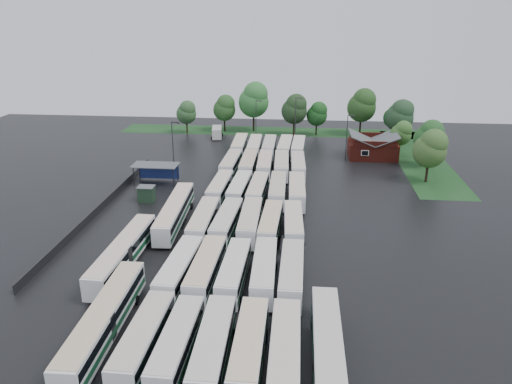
# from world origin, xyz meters

# --- Properties ---
(ground) EXTENTS (160.00, 160.00, 0.00)m
(ground) POSITION_xyz_m (0.00, 0.00, 0.00)
(ground) COLOR black
(ground) RESTS_ON ground
(brick_building) EXTENTS (10.07, 8.60, 5.39)m
(brick_building) POSITION_xyz_m (24.00, 42.77, 1.87)
(brick_building) COLOR maroon
(brick_building) RESTS_ON ground
(wash_shed) EXTENTS (8.20, 4.20, 3.58)m
(wash_shed) POSITION_xyz_m (-17.20, 22.02, 2.99)
(wash_shed) COLOR #2D2D30
(wash_shed) RESTS_ON ground
(utility_hut) EXTENTS (2.70, 2.20, 2.62)m
(utility_hut) POSITION_xyz_m (-16.20, 12.60, 1.32)
(utility_hut) COLOR #1B3420
(utility_hut) RESTS_ON ground
(grass_strip_north) EXTENTS (80.00, 10.00, 0.01)m
(grass_strip_north) POSITION_xyz_m (2.00, 64.80, 0.01)
(grass_strip_north) COLOR #19431A
(grass_strip_north) RESTS_ON ground
(grass_strip_east) EXTENTS (10.00, 50.00, 0.01)m
(grass_strip_east) POSITION_xyz_m (34.00, 42.80, 0.01)
(grass_strip_east) COLOR #19431A
(grass_strip_east) RESTS_ON ground
(west_fence) EXTENTS (0.10, 50.00, 1.20)m
(west_fence) POSITION_xyz_m (-22.20, 8.00, 0.60)
(west_fence) COLOR #2D2D30
(west_fence) RESTS_ON ground
(bus_r0c0) EXTENTS (2.77, 12.22, 3.39)m
(bus_r0c0) POSITION_xyz_m (-4.52, -25.78, 1.87)
(bus_r0c0) COLOR white
(bus_r0c0) RESTS_ON ground
(bus_r0c1) EXTENTS (2.68, 11.91, 3.31)m
(bus_r0c1) POSITION_xyz_m (-1.39, -26.04, 1.82)
(bus_r0c1) COLOR white
(bus_r0c1) RESTS_ON ground
(bus_r0c2) EXTENTS (2.89, 12.46, 3.45)m
(bus_r0c2) POSITION_xyz_m (1.91, -26.23, 1.90)
(bus_r0c2) COLOR white
(bus_r0c2) RESTS_ON ground
(bus_r0c3) EXTENTS (2.64, 12.16, 3.38)m
(bus_r0c3) POSITION_xyz_m (5.10, -26.02, 1.86)
(bus_r0c3) COLOR white
(bus_r0c3) RESTS_ON ground
(bus_r0c4) EXTENTS (2.75, 12.33, 3.42)m
(bus_r0c4) POSITION_xyz_m (8.26, -26.15, 1.88)
(bus_r0c4) COLOR white
(bus_r0c4) RESTS_ON ground
(bus_r1c0) EXTENTS (3.16, 12.35, 3.41)m
(bus_r1c0) POSITION_xyz_m (-4.41, -12.74, 1.87)
(bus_r1c0) COLOR white
(bus_r1c0) RESTS_ON ground
(bus_r1c1) EXTENTS (2.86, 12.45, 3.45)m
(bus_r1c1) POSITION_xyz_m (-1.37, -12.59, 1.90)
(bus_r1c1) COLOR white
(bus_r1c1) RESTS_ON ground
(bus_r1c2) EXTENTS (2.71, 11.99, 3.33)m
(bus_r1c2) POSITION_xyz_m (1.87, -12.56, 1.83)
(bus_r1c2) COLOR white
(bus_r1c2) RESTS_ON ground
(bus_r1c3) EXTENTS (2.93, 12.23, 3.38)m
(bus_r1c3) POSITION_xyz_m (5.30, -12.19, 1.86)
(bus_r1c3) COLOR white
(bus_r1c3) RESTS_ON ground
(bus_r1c4) EXTENTS (2.64, 12.18, 3.39)m
(bus_r1c4) POSITION_xyz_m (8.42, -12.49, 1.86)
(bus_r1c4) COLOR white
(bus_r1c4) RESTS_ON ground
(bus_r2c0) EXTENTS (2.72, 12.40, 3.45)m
(bus_r2c0) POSITION_xyz_m (-4.31, 0.92, 1.90)
(bus_r2c0) COLOR white
(bus_r2c0) RESTS_ON ground
(bus_r2c1) EXTENTS (3.13, 12.25, 3.38)m
(bus_r2c1) POSITION_xyz_m (-1.08, 1.15, 1.86)
(bus_r2c1) COLOR white
(bus_r2c1) RESTS_ON ground
(bus_r2c2) EXTENTS (2.82, 12.41, 3.44)m
(bus_r2c2) POSITION_xyz_m (2.19, 1.48, 1.89)
(bus_r2c2) COLOR white
(bus_r2c2) RESTS_ON ground
(bus_r2c3) EXTENTS (2.85, 11.91, 3.30)m
(bus_r2c3) POSITION_xyz_m (5.10, 1.07, 1.81)
(bus_r2c3) COLOR white
(bus_r2c3) RESTS_ON ground
(bus_r2c4) EXTENTS (3.04, 11.91, 3.29)m
(bus_r2c4) POSITION_xyz_m (8.25, 1.23, 1.81)
(bus_r2c4) COLOR white
(bus_r2c4) RESTS_ON ground
(bus_r3c0) EXTENTS (2.87, 11.97, 3.31)m
(bus_r3c0) POSITION_xyz_m (-4.34, 15.06, 1.82)
(bus_r3c0) COLOR white
(bus_r3c0) RESTS_ON ground
(bus_r3c1) EXTENTS (2.98, 11.97, 3.31)m
(bus_r3c1) POSITION_xyz_m (-1.07, 15.01, 1.82)
(bus_r3c1) COLOR white
(bus_r3c1) RESTS_ON ground
(bus_r3c2) EXTENTS (2.86, 11.92, 3.30)m
(bus_r3c2) POSITION_xyz_m (2.02, 14.63, 1.81)
(bus_r3c2) COLOR white
(bus_r3c2) RESTS_ON ground
(bus_r3c3) EXTENTS (2.83, 12.24, 3.39)m
(bus_r3c3) POSITION_xyz_m (5.31, 14.75, 1.87)
(bus_r3c3) COLOR white
(bus_r3c3) RESTS_ON ground
(bus_r3c4) EXTENTS (2.94, 12.36, 3.42)m
(bus_r3c4) POSITION_xyz_m (8.46, 14.65, 1.88)
(bus_r3c4) COLOR white
(bus_r3c4) RESTS_ON ground
(bus_r4c0) EXTENTS (2.86, 12.31, 3.41)m
(bus_r4c0) POSITION_xyz_m (-4.46, 28.58, 1.88)
(bus_r4c0) COLOR white
(bus_r4c0) RESTS_ON ground
(bus_r4c1) EXTENTS (2.74, 12.37, 3.44)m
(bus_r4c1) POSITION_xyz_m (-1.06, 28.74, 1.89)
(bus_r4c1) COLOR white
(bus_r4c1) RESTS_ON ground
(bus_r4c2) EXTENTS (2.94, 12.25, 3.39)m
(bus_r4c2) POSITION_xyz_m (2.07, 28.71, 1.86)
(bus_r4c2) COLOR white
(bus_r4c2) RESTS_ON ground
(bus_r4c3) EXTENTS (3.11, 12.35, 3.41)m
(bus_r4c3) POSITION_xyz_m (5.26, 28.54, 1.88)
(bus_r4c3) COLOR white
(bus_r4c3) RESTS_ON ground
(bus_r4c4) EXTENTS (3.03, 12.15, 3.36)m
(bus_r4c4) POSITION_xyz_m (8.38, 28.46, 1.85)
(bus_r4c4) COLOR white
(bus_r4c4) RESTS_ON ground
(bus_r5c0) EXTENTS (2.93, 12.33, 3.41)m
(bus_r5c0) POSITION_xyz_m (-4.57, 42.31, 1.88)
(bus_r5c0) COLOR white
(bus_r5c0) RESTS_ON ground
(bus_r5c1) EXTENTS (2.89, 12.28, 3.40)m
(bus_r5c1) POSITION_xyz_m (-1.21, 41.67, 1.87)
(bus_r5c1) COLOR white
(bus_r5c1) RESTS_ON ground
(bus_r5c2) EXTENTS (2.66, 11.97, 3.33)m
(bus_r5c2) POSITION_xyz_m (1.95, 41.99, 1.83)
(bus_r5c2) COLOR white
(bus_r5c2) RESTS_ON ground
(bus_r5c3) EXTENTS (2.97, 12.31, 3.41)m
(bus_r5c3) POSITION_xyz_m (5.35, 41.88, 1.87)
(bus_r5c3) COLOR white
(bus_r5c3) RESTS_ON ground
(bus_r5c4) EXTENTS (2.95, 12.11, 3.35)m
(bus_r5c4) POSITION_xyz_m (8.21, 41.92, 1.84)
(bus_r5c4) COLOR white
(bus_r5c4) RESTS_ON ground
(artic_bus_west_a) EXTENTS (2.94, 18.43, 3.41)m
(artic_bus_west_a) POSITION_xyz_m (-9.23, -23.23, 1.89)
(artic_bus_west_a) COLOR white
(artic_bus_west_a) RESTS_ON ground
(artic_bus_west_b) EXTENTS (3.40, 18.35, 3.39)m
(artic_bus_west_b) POSITION_xyz_m (-9.26, 4.12, 1.88)
(artic_bus_west_b) COLOR white
(artic_bus_west_b) RESTS_ON ground
(artic_bus_west_c) EXTENTS (2.93, 18.09, 3.35)m
(artic_bus_west_c) POSITION_xyz_m (-12.28, -9.34, 1.86)
(artic_bus_west_c) COLOR white
(artic_bus_west_c) RESTS_ON ground
(artic_bus_east) EXTENTS (2.67, 18.05, 3.35)m
(artic_bus_east) POSITION_xyz_m (11.96, -26.38, 1.86)
(artic_bus_east) COLOR white
(artic_bus_east) RESTS_ON ground
(minibus) EXTENTS (3.12, 6.38, 2.67)m
(minibus) POSITION_xyz_m (-11.98, 56.43, 1.48)
(minibus) COLOR silver
(minibus) RESTS_ON ground
(tree_north_0) EXTENTS (5.06, 5.06, 8.39)m
(tree_north_0) POSITION_xyz_m (-20.40, 60.85, 5.39)
(tree_north_0) COLOR black
(tree_north_0) RESTS_ON ground
(tree_north_1) EXTENTS (5.75, 5.75, 9.52)m
(tree_north_1) POSITION_xyz_m (-11.10, 63.88, 6.12)
(tree_north_1) COLOR black
(tree_north_1) RESTS_ON ground
(tree_north_2) EXTENTS (7.73, 7.73, 12.81)m
(tree_north_2) POSITION_xyz_m (-3.56, 64.57, 8.24)
(tree_north_2) COLOR black
(tree_north_2) RESTS_ON ground
(tree_north_3) EXTENTS (6.35, 6.35, 10.52)m
(tree_north_3) POSITION_xyz_m (6.91, 60.73, 6.77)
(tree_north_3) COLOR #37281B
(tree_north_3) RESTS_ON ground
(tree_north_4) EXTENTS (5.14, 5.14, 8.52)m
(tree_north_4) POSITION_xyz_m (12.53, 61.63, 5.48)
(tree_north_4) COLOR black
(tree_north_4) RESTS_ON ground
(tree_north_5) EXTENTS (7.11, 7.11, 11.78)m
(tree_north_5) POSITION_xyz_m (23.56, 63.05, 7.58)
(tree_north_5) COLOR black
(tree_north_5) RESTS_ON ground
(tree_north_6) EXTENTS (5.37, 5.37, 8.89)m
(tree_north_6) POSITION_xyz_m (33.76, 63.51, 5.71)
(tree_north_6) COLOR black
(tree_north_6) RESTS_ON ground
(tree_east_0) EXTENTS (6.05, 6.05, 10.02)m
(tree_east_0) POSITION_xyz_m (32.11, 27.08, 6.44)
(tree_east_0) COLOR black
(tree_east_0) RESTS_ON ground
(tree_east_1) EXTENTS (5.84, 5.84, 9.67)m
(tree_east_1) POSITION_xyz_m (34.06, 36.83, 6.22)
(tree_east_1) COLOR black
(tree_east_1) RESTS_ON ground
(tree_east_2) EXTENTS (4.64, 4.60, 7.62)m
(tree_east_2) POSITION_xyz_m (30.24, 45.23, 4.90)
(tree_east_2) COLOR #35261B
(tree_east_2) RESTS_ON ground
(tree_east_3) EXTENTS (6.43, 6.43, 10.64)m
(tree_east_3) POSITION_xyz_m (31.33, 54.32, 6.85)
(tree_east_3) COLOR black
(tree_east_3) RESTS_ON ground
(tree_east_4) EXTENTS (4.98, 4.98, 8.24)m
(tree_east_4) POSITION_xyz_m (31.21, 61.25, 5.30)
(tree_east_4) COLOR black
(tree_east_4) RESTS_ON ground
(lamp_post_ne) EXTENTS (1.48, 0.29, 9.59)m
(lamp_post_ne) POSITION_xyz_m (18.32, 40.30, 5.57)
(lamp_post_ne) COLOR #2D2D30
(lamp_post_ne) RESTS_ON ground
(lamp_post_nw) EXTENTS (1.68, 0.33, 10.92)m
(lamp_post_nw) POSITION_xyz_m (-14.33, 24.29, 6.34)
(lamp_post_nw) COLOR #2D2D30
(lamp_post_nw) RESTS_ON ground
(lamp_post_back_w) EXTENTS (1.52, 0.30, 9.86)m
(lamp_post_back_w) POSITION_xyz_m (-1.96, 54.06, 5.72)
(lamp_post_back_w) COLOR #2D2D30
(lamp_post_back_w) RESTS_ON ground
(lamp_post_back_e) EXTENTS (1.65, 0.32, 10.73)m
(lamp_post_back_e) POSITION_xyz_m (7.37, 53.61, 6.23)
(lamp_post_back_e) COLOR #2D2D30
(lamp_post_back_e) RESTS_ON ground
(puddle_0) EXTENTS (5.53, 5.53, 0.01)m
(puddle_0) POSITION_xyz_m (0.99, -22.70, 0.00)
(puddle_0) COLOR black
(puddle_0) RESTS_ON ground
(puddle_1) EXTENTS (4.20, 4.20, 0.01)m
(puddle_1) POSITION_xyz_m (6.70, -20.83, 0.00)
(puddle_1) COLOR black
(puddle_1) RESTS_ON ground
(puddle_2) EXTENTS (4.72, 4.72, 0.01)m
(puddle_2) POSITION_xyz_m (-6.68, 4.16, 0.00)
(puddle_2) COLOR black
(puddle_2) RESTS_ON ground
(puddle_3) EXTENTS (5.00, 5.00, 0.01)m
(puddle_3) POSITION_xyz_m (7.60, -0.79, 0.00)
(puddle_3) COLOR black
(puddle_3) RESTS_ON ground
(puddle_4) EXTENTS (3.17, 3.17, 0.01)m
(puddle_4) POSITION_xyz_m (11.25, -18.76, 0.00)
(puddle_4) COLOR black
(puddle_4) RESTS_ON ground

